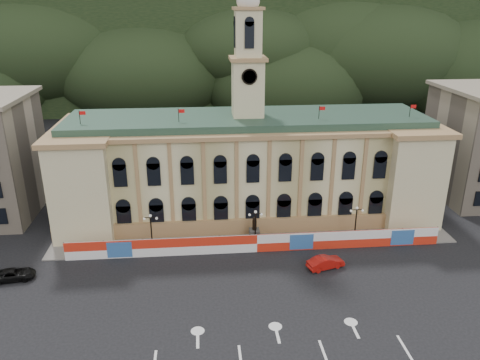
{
  "coord_description": "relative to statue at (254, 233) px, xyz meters",
  "views": [
    {
      "loc": [
        -7.16,
        -39.67,
        31.39
      ],
      "look_at": [
        -2.01,
        18.0,
        9.22
      ],
      "focal_mm": 35.0,
      "sensor_mm": 36.0,
      "label": 1
    }
  ],
  "objects": [
    {
      "name": "ground",
      "position": [
        0.0,
        -18.0,
        -1.19
      ],
      "size": [
        260.0,
        260.0,
        0.0
      ],
      "primitive_type": "plane",
      "color": "black",
      "rests_on": "ground"
    },
    {
      "name": "lane_markings",
      "position": [
        0.0,
        -23.0,
        -1.18
      ],
      "size": [
        26.0,
        10.0,
        0.02
      ],
      "primitive_type": null,
      "color": "white",
      "rests_on": "ground"
    },
    {
      "name": "hill_ridge",
      "position": [
        0.03,
        103.99,
        18.3
      ],
      "size": [
        230.0,
        80.0,
        64.0
      ],
      "color": "black",
      "rests_on": "ground"
    },
    {
      "name": "city_hall",
      "position": [
        0.0,
        9.63,
        6.66
      ],
      "size": [
        56.2,
        17.6,
        37.1
      ],
      "color": "beige",
      "rests_on": "ground"
    },
    {
      "name": "hoarding_fence",
      "position": [
        0.06,
        -2.93,
        0.06
      ],
      "size": [
        50.0,
        0.44,
        2.5
      ],
      "color": "red",
      "rests_on": "ground"
    },
    {
      "name": "pavement",
      "position": [
        0.0,
        -0.25,
        -1.11
      ],
      "size": [
        56.0,
        5.5,
        0.16
      ],
      "primitive_type": "cube",
      "color": "slate",
      "rests_on": "ground"
    },
    {
      "name": "statue",
      "position": [
        0.0,
        0.0,
        0.0
      ],
      "size": [
        1.4,
        1.4,
        3.72
      ],
      "color": "#595651",
      "rests_on": "ground"
    },
    {
      "name": "lamp_left",
      "position": [
        -14.0,
        -1.0,
        1.89
      ],
      "size": [
        1.96,
        0.44,
        5.15
      ],
      "color": "black",
      "rests_on": "ground"
    },
    {
      "name": "lamp_center",
      "position": [
        0.0,
        -1.0,
        1.89
      ],
      "size": [
        1.96,
        0.44,
        5.15
      ],
      "color": "black",
      "rests_on": "ground"
    },
    {
      "name": "lamp_right",
      "position": [
        14.0,
        -1.0,
        1.89
      ],
      "size": [
        1.96,
        0.44,
        5.15
      ],
      "color": "black",
      "rests_on": "ground"
    },
    {
      "name": "red_sedan",
      "position": [
        8.08,
        -7.82,
        -0.4
      ],
      "size": [
        4.36,
        5.72,
        1.58
      ],
      "primitive_type": "imported",
      "rotation": [
        0.0,
        0.0,
        1.87
      ],
      "color": "#AE120C",
      "rests_on": "ground"
    },
    {
      "name": "black_suv",
      "position": [
        -30.0,
        -7.02,
        -0.5
      ],
      "size": [
        3.6,
        5.55,
        1.37
      ],
      "primitive_type": "imported",
      "rotation": [
        0.0,
        0.0,
        1.71
      ],
      "color": "black",
      "rests_on": "ground"
    }
  ]
}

